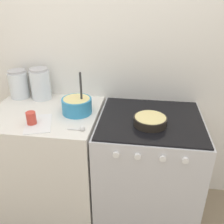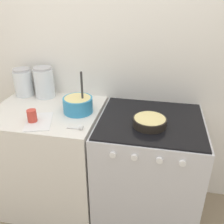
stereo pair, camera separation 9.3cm
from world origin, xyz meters
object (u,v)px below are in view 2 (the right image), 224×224
object	(u,v)px
storage_jar_left	(24,84)
tin_can	(32,116)
stove	(147,170)
storage_jar_middle	(44,84)
mixing_bowl	(78,104)
baking_pan	(150,122)

from	to	relation	value
storage_jar_left	tin_can	bearing A→B (deg)	-55.97
storage_jar_left	tin_can	xyz separation A→B (m)	(0.29, -0.43, -0.05)
stove	storage_jar_middle	xyz separation A→B (m)	(-0.91, 0.24, 0.56)
mixing_bowl	tin_can	xyz separation A→B (m)	(-0.26, -0.21, -0.02)
mixing_bowl	storage_jar_middle	xyz separation A→B (m)	(-0.36, 0.22, 0.04)
baking_pan	storage_jar_middle	bearing A→B (deg)	159.91
stove	tin_can	bearing A→B (deg)	-166.48
tin_can	storage_jar_middle	bearing A→B (deg)	103.24
baking_pan	tin_can	size ratio (longest dim) A/B	2.52
stove	storage_jar_left	distance (m)	1.25
stove	tin_can	size ratio (longest dim) A/B	10.03
stove	mixing_bowl	bearing A→B (deg)	177.97
mixing_bowl	tin_can	world-z (taller)	mixing_bowl
mixing_bowl	storage_jar_left	distance (m)	0.60
storage_jar_middle	mixing_bowl	bearing A→B (deg)	-31.52
stove	baking_pan	size ratio (longest dim) A/B	3.98
baking_pan	storage_jar_middle	world-z (taller)	storage_jar_middle
stove	tin_can	world-z (taller)	tin_can
tin_can	mixing_bowl	bearing A→B (deg)	39.21
storage_jar_middle	storage_jar_left	bearing A→B (deg)	-180.00
mixing_bowl	baking_pan	size ratio (longest dim) A/B	1.38
stove	storage_jar_middle	world-z (taller)	storage_jar_middle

